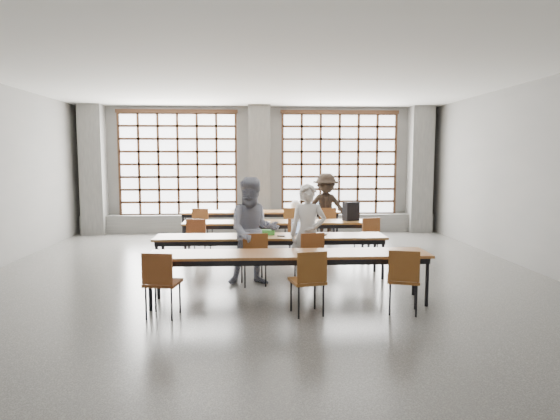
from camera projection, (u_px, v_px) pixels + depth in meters
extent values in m
plane|color=#494947|center=(263.00, 277.00, 8.74)|extent=(11.00, 11.00, 0.00)
plane|color=silver|center=(263.00, 73.00, 8.37)|extent=(11.00, 11.00, 0.00)
plane|color=slate|center=(259.00, 170.00, 14.02)|extent=(10.00, 0.00, 10.00)
plane|color=slate|center=(280.00, 212.00, 3.09)|extent=(10.00, 0.00, 10.00)
plane|color=slate|center=(545.00, 177.00, 8.82)|extent=(0.00, 11.00, 11.00)
cube|color=#545452|center=(93.00, 170.00, 13.50)|extent=(0.60, 0.55, 3.50)
cube|color=#545452|center=(259.00, 170.00, 13.74)|extent=(0.60, 0.55, 3.50)
cube|color=#545452|center=(420.00, 170.00, 13.98)|extent=(0.60, 0.55, 3.50)
cube|color=white|center=(178.00, 164.00, 13.86)|extent=(3.20, 0.02, 2.80)
cube|color=black|center=(178.00, 164.00, 13.78)|extent=(3.20, 0.05, 2.80)
cube|color=black|center=(179.00, 216.00, 13.93)|extent=(3.32, 0.07, 0.10)
cube|color=black|center=(177.00, 111.00, 13.63)|extent=(3.32, 0.07, 0.10)
cube|color=white|center=(339.00, 164.00, 14.10)|extent=(3.20, 0.02, 2.80)
cube|color=black|center=(339.00, 164.00, 14.02)|extent=(3.20, 0.05, 2.80)
cube|color=black|center=(339.00, 215.00, 14.17)|extent=(3.32, 0.07, 0.10)
cube|color=black|center=(340.00, 112.00, 13.87)|extent=(3.32, 0.07, 0.10)
cube|color=#545452|center=(260.00, 223.00, 13.97)|extent=(9.80, 0.35, 0.50)
cube|color=brown|center=(261.00, 212.00, 12.67)|extent=(4.00, 0.70, 0.04)
cube|color=black|center=(261.00, 214.00, 12.68)|extent=(3.90, 0.64, 0.08)
cylinder|color=black|center=(183.00, 228.00, 12.32)|extent=(0.05, 0.05, 0.69)
cylinder|color=black|center=(186.00, 225.00, 12.90)|extent=(0.05, 0.05, 0.69)
cylinder|color=black|center=(337.00, 227.00, 12.53)|extent=(0.05, 0.05, 0.69)
cylinder|color=black|center=(333.00, 224.00, 13.10)|extent=(0.05, 0.05, 0.69)
cube|color=brown|center=(277.00, 222.00, 10.67)|extent=(4.00, 0.70, 0.04)
cube|color=black|center=(277.00, 225.00, 10.67)|extent=(3.90, 0.64, 0.08)
cylinder|color=black|center=(185.00, 242.00, 10.31)|extent=(0.05, 0.05, 0.69)
cylinder|color=black|center=(189.00, 238.00, 10.89)|extent=(0.05, 0.05, 0.69)
cylinder|color=black|center=(369.00, 240.00, 10.52)|extent=(0.05, 0.05, 0.69)
cylinder|color=black|center=(363.00, 236.00, 11.09)|extent=(0.05, 0.05, 0.69)
cube|color=brown|center=(271.00, 237.00, 8.71)|extent=(4.00, 0.70, 0.04)
cube|color=black|center=(271.00, 240.00, 8.71)|extent=(3.90, 0.64, 0.08)
cylinder|color=black|center=(157.00, 262.00, 8.35)|extent=(0.05, 0.05, 0.69)
cylinder|color=black|center=(163.00, 255.00, 8.93)|extent=(0.05, 0.05, 0.69)
cylinder|color=black|center=(383.00, 259.00, 8.56)|extent=(0.05, 0.05, 0.69)
cylinder|color=black|center=(375.00, 253.00, 9.13)|extent=(0.05, 0.05, 0.69)
cube|color=brown|center=(289.00, 254.00, 7.14)|extent=(4.00, 0.70, 0.04)
cube|color=black|center=(289.00, 258.00, 7.15)|extent=(3.90, 0.64, 0.08)
cylinder|color=black|center=(150.00, 286.00, 6.79)|extent=(0.05, 0.05, 0.69)
cylinder|color=black|center=(158.00, 276.00, 7.37)|extent=(0.05, 0.05, 0.69)
cylinder|color=black|center=(427.00, 282.00, 6.99)|extent=(0.05, 0.05, 0.69)
cylinder|color=black|center=(414.00, 273.00, 7.57)|extent=(0.05, 0.05, 0.69)
cube|color=brown|center=(203.00, 225.00, 12.08)|extent=(0.51, 0.51, 0.04)
cube|color=brown|center=(200.00, 217.00, 11.86)|extent=(0.40, 0.12, 0.40)
cylinder|color=black|center=(203.00, 235.00, 12.11)|extent=(0.02, 0.02, 0.45)
cube|color=brown|center=(294.00, 225.00, 12.20)|extent=(0.53, 0.53, 0.04)
cube|color=brown|center=(292.00, 216.00, 11.98)|extent=(0.39, 0.15, 0.40)
cylinder|color=black|center=(294.00, 234.00, 12.22)|extent=(0.02, 0.02, 0.45)
cube|color=brown|center=(326.00, 224.00, 12.24)|extent=(0.45, 0.45, 0.04)
cube|color=brown|center=(328.00, 216.00, 12.02)|extent=(0.40, 0.06, 0.40)
cylinder|color=black|center=(326.00, 234.00, 12.26)|extent=(0.02, 0.02, 0.45)
cube|color=brown|center=(199.00, 239.00, 10.06)|extent=(0.50, 0.50, 0.04)
cube|color=brown|center=(196.00, 229.00, 9.84)|extent=(0.40, 0.12, 0.40)
cylinder|color=black|center=(200.00, 250.00, 10.09)|extent=(0.02, 0.02, 0.45)
cube|color=brown|center=(298.00, 238.00, 10.17)|extent=(0.47, 0.47, 0.04)
cube|color=brown|center=(298.00, 228.00, 9.94)|extent=(0.40, 0.08, 0.40)
cylinder|color=black|center=(298.00, 249.00, 10.19)|extent=(0.02, 0.02, 0.45)
cube|color=brown|center=(366.00, 238.00, 10.24)|extent=(0.53, 0.53, 0.04)
cube|color=brown|center=(371.00, 228.00, 10.03)|extent=(0.39, 0.15, 0.40)
cylinder|color=black|center=(366.00, 248.00, 10.26)|extent=(0.02, 0.02, 0.45)
cube|color=brown|center=(254.00, 258.00, 8.17)|extent=(0.48, 0.48, 0.04)
cube|color=brown|center=(256.00, 246.00, 7.95)|extent=(0.40, 0.10, 0.40)
cylinder|color=black|center=(254.00, 271.00, 8.19)|extent=(0.02, 0.02, 0.45)
cube|color=brown|center=(308.00, 257.00, 8.22)|extent=(0.51, 0.51, 0.04)
cube|color=brown|center=(313.00, 245.00, 8.00)|extent=(0.40, 0.13, 0.40)
cylinder|color=black|center=(308.00, 271.00, 8.24)|extent=(0.02, 0.02, 0.45)
cube|color=brown|center=(163.00, 283.00, 6.53)|extent=(0.48, 0.48, 0.04)
cube|color=brown|center=(157.00, 269.00, 6.31)|extent=(0.40, 0.10, 0.40)
cylinder|color=black|center=(163.00, 300.00, 6.56)|extent=(0.02, 0.02, 0.45)
cube|color=brown|center=(307.00, 281.00, 6.63)|extent=(0.50, 0.50, 0.04)
cube|color=brown|center=(312.00, 267.00, 6.42)|extent=(0.40, 0.12, 0.40)
cylinder|color=black|center=(307.00, 297.00, 6.66)|extent=(0.02, 0.02, 0.45)
cube|color=brown|center=(403.00, 280.00, 6.70)|extent=(0.52, 0.52, 0.04)
cube|color=brown|center=(404.00, 266.00, 6.48)|extent=(0.39, 0.14, 0.40)
cylinder|color=black|center=(403.00, 296.00, 6.73)|extent=(0.02, 0.02, 0.45)
imported|color=silver|center=(308.00, 234.00, 8.23)|extent=(0.66, 0.49, 1.66)
imported|color=#171F47|center=(253.00, 231.00, 8.18)|extent=(0.92, 0.74, 1.77)
imported|color=black|center=(326.00, 208.00, 12.25)|extent=(1.11, 0.65, 1.70)
cube|color=#AEAEB3|center=(302.00, 234.00, 8.78)|extent=(0.37, 0.28, 0.02)
cube|color=black|center=(302.00, 234.00, 8.77)|extent=(0.31, 0.19, 0.00)
cube|color=#AEAEB3|center=(301.00, 226.00, 8.91)|extent=(0.36, 0.08, 0.26)
cube|color=#92B9FD|center=(301.00, 228.00, 8.90)|extent=(0.31, 0.06, 0.21)
cube|color=#AFB0B4|center=(313.00, 210.00, 12.79)|extent=(0.39, 0.30, 0.02)
cube|color=black|center=(313.00, 210.00, 12.78)|extent=(0.32, 0.21, 0.00)
cube|color=#AFB0B4|center=(313.00, 205.00, 12.92)|extent=(0.37, 0.11, 0.26)
cube|color=#86B2E7|center=(313.00, 206.00, 12.91)|extent=(0.31, 0.08, 0.21)
ellipsoid|color=silver|center=(325.00, 234.00, 8.73)|extent=(0.12, 0.10, 0.04)
cube|color=green|center=(268.00, 232.00, 8.78)|extent=(0.26, 0.12, 0.09)
cube|color=black|center=(281.00, 236.00, 8.61)|extent=(0.14, 0.10, 0.01)
cube|color=white|center=(249.00, 221.00, 10.68)|extent=(0.36, 0.32, 0.00)
cube|color=silver|center=(263.00, 222.00, 10.60)|extent=(0.33, 0.26, 0.00)
cube|color=black|center=(351.00, 211.00, 10.78)|extent=(0.37, 0.31, 0.40)
ellipsoid|color=white|center=(296.00, 205.00, 12.76)|extent=(0.30, 0.25, 0.29)
cube|color=maroon|center=(163.00, 279.00, 6.53)|extent=(0.21, 0.10, 0.06)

